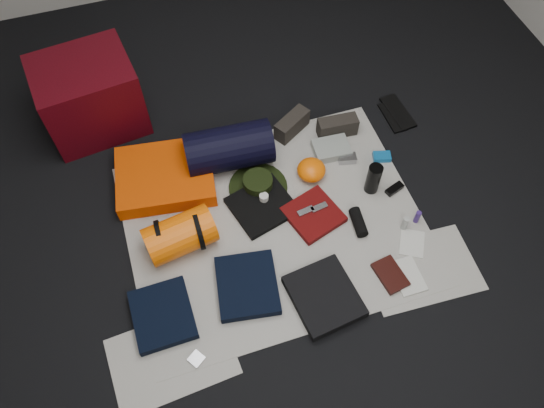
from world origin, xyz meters
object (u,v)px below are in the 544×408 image
object	(u,v)px
stuff_sack	(180,235)
navy_duffel	(229,148)
water_bottle	(373,179)
compact_camera	(347,159)
sleeping_pad	(165,176)
paperback_book	(390,275)
red_cabinet	(90,96)

from	to	relation	value
stuff_sack	navy_duffel	size ratio (longest dim) A/B	0.72
water_bottle	compact_camera	bearing A→B (deg)	103.06
stuff_sack	water_bottle	distance (m)	1.11
sleeping_pad	compact_camera	world-z (taller)	sleeping_pad
stuff_sack	sleeping_pad	bearing A→B (deg)	89.48
paperback_book	stuff_sack	bearing A→B (deg)	143.97
sleeping_pad	water_bottle	world-z (taller)	water_bottle
water_bottle	paperback_book	size ratio (longest dim) A/B	1.06
sleeping_pad	stuff_sack	world-z (taller)	stuff_sack
sleeping_pad	compact_camera	bearing A→B (deg)	-9.91
sleeping_pad	stuff_sack	distance (m)	0.44
sleeping_pad	navy_duffel	distance (m)	0.40
stuff_sack	water_bottle	bearing A→B (deg)	1.12
stuff_sack	red_cabinet	bearing A→B (deg)	106.29
navy_duffel	red_cabinet	bearing A→B (deg)	144.79
navy_duffel	compact_camera	xyz separation A→B (m)	(0.67, -0.21, -0.11)
navy_duffel	compact_camera	bearing A→B (deg)	-13.52
water_bottle	paperback_book	distance (m)	0.56
red_cabinet	stuff_sack	world-z (taller)	red_cabinet
compact_camera	water_bottle	bearing A→B (deg)	-64.17
navy_duffel	water_bottle	distance (m)	0.84
red_cabinet	water_bottle	xyz separation A→B (m)	(1.41, -1.00, -0.12)
sleeping_pad	navy_duffel	world-z (taller)	navy_duffel
red_cabinet	stuff_sack	size ratio (longest dim) A/B	1.53
sleeping_pad	navy_duffel	xyz separation A→B (m)	(0.39, 0.02, 0.08)
sleeping_pad	navy_duffel	size ratio (longest dim) A/B	1.10
red_cabinet	water_bottle	world-z (taller)	red_cabinet
navy_duffel	paperback_book	size ratio (longest dim) A/B	2.61
sleeping_pad	paperback_book	bearing A→B (deg)	-44.08
stuff_sack	paperback_book	xyz separation A→B (m)	(0.99, -0.51, -0.09)
water_bottle	navy_duffel	bearing A→B (deg)	148.66
red_cabinet	water_bottle	bearing A→B (deg)	-42.42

